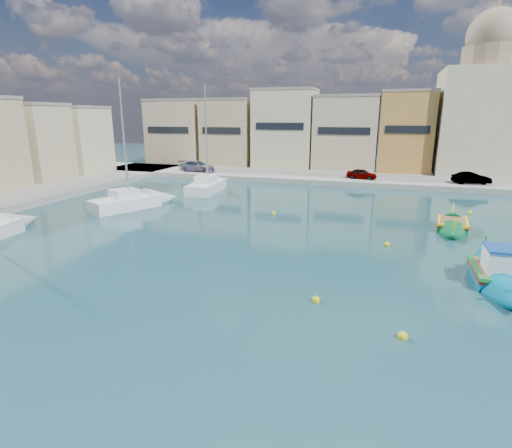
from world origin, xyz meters
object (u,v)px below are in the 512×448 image
at_px(yacht_midnorth, 143,201).
at_px(luzzu_green, 452,226).
at_px(luzzu_blue_cabin, 496,275).
at_px(church_block, 484,106).
at_px(yacht_north, 212,185).

bearing_deg(yacht_midnorth, luzzu_green, 0.48).
relative_size(luzzu_blue_cabin, luzzu_green, 1.09).
bearing_deg(yacht_midnorth, church_block, 41.67).
xyz_separation_m(luzzu_green, yacht_north, (-21.49, 8.98, 0.20)).
bearing_deg(yacht_north, luzzu_blue_cabin, -39.26).
relative_size(church_block, yacht_north, 1.72).
bearing_deg(yacht_north, luzzu_green, -22.67).
distance_m(luzzu_green, yacht_midnorth, 23.79).
height_order(church_block, yacht_north, church_block).
height_order(luzzu_blue_cabin, luzzu_green, luzzu_blue_cabin).
height_order(yacht_north, yacht_midnorth, yacht_north).
distance_m(church_block, luzzu_blue_cabin, 36.69).
distance_m(luzzu_blue_cabin, yacht_midnorth, 25.98).
bearing_deg(luzzu_blue_cabin, yacht_midnorth, 159.97).
bearing_deg(luzzu_blue_cabin, church_block, 81.39).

